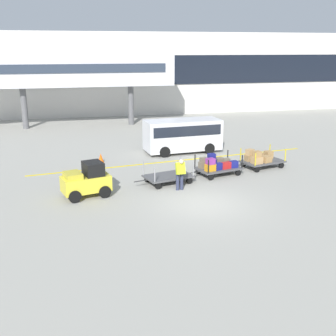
# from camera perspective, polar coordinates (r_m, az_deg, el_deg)

# --- Properties ---
(ground_plane) EXTENTS (120.00, 120.00, 0.00)m
(ground_plane) POSITION_cam_1_polar(r_m,az_deg,el_deg) (18.31, 4.74, -4.84)
(ground_plane) COLOR #9E9B91
(apron_lead_line) EXTENTS (17.24, 2.64, 0.01)m
(apron_lead_line) POSITION_cam_1_polar(r_m,az_deg,el_deg) (25.06, 1.30, 1.01)
(apron_lead_line) COLOR yellow
(apron_lead_line) RESTS_ON ground_plane
(terminal_building) EXTENTS (58.86, 2.51, 7.96)m
(terminal_building) POSITION_cam_1_polar(r_m,az_deg,el_deg) (42.65, -6.02, 12.60)
(terminal_building) COLOR silver
(terminal_building) RESTS_ON ground_plane
(jet_bridge) EXTENTS (18.18, 3.00, 5.99)m
(jet_bridge) POSITION_cam_1_polar(r_m,az_deg,el_deg) (36.32, -15.04, 12.60)
(jet_bridge) COLOR silver
(jet_bridge) RESTS_ON ground_plane
(baggage_tug) EXTENTS (2.31, 1.68, 1.58)m
(baggage_tug) POSITION_cam_1_polar(r_m,az_deg,el_deg) (19.21, -11.01, -1.70)
(baggage_tug) COLOR gold
(baggage_tug) RESTS_ON ground_plane
(baggage_cart_lead) EXTENTS (3.09, 1.94, 1.10)m
(baggage_cart_lead) POSITION_cam_1_polar(r_m,az_deg,el_deg) (20.83, 0.01, -1.16)
(baggage_cart_lead) COLOR #4C4C4F
(baggage_cart_lead) RESTS_ON ground_plane
(baggage_cart_middle) EXTENTS (3.09, 1.94, 1.11)m
(baggage_cart_middle) POSITION_cam_1_polar(r_m,az_deg,el_deg) (22.25, 6.66, 0.36)
(baggage_cart_middle) COLOR #4C4C4F
(baggage_cart_middle) RESTS_ON ground_plane
(baggage_cart_tail) EXTENTS (3.09, 1.94, 1.10)m
(baggage_cart_tail) POSITION_cam_1_polar(r_m,az_deg,el_deg) (24.00, 12.44, 1.23)
(baggage_cart_tail) COLOR #4C4C4F
(baggage_cart_tail) RESTS_ON ground_plane
(baggage_handler) EXTENTS (0.42, 0.45, 1.56)m
(baggage_handler) POSITION_cam_1_polar(r_m,az_deg,el_deg) (19.65, 1.67, -0.65)
(baggage_handler) COLOR #2D334C
(baggage_handler) RESTS_ON ground_plane
(shuttle_van) EXTENTS (4.95, 2.32, 2.10)m
(shuttle_van) POSITION_cam_1_polar(r_m,az_deg,el_deg) (26.86, 2.00, 4.73)
(shuttle_van) COLOR silver
(shuttle_van) RESTS_ON ground_plane
(safety_cone_near) EXTENTS (0.36, 0.36, 0.55)m
(safety_cone_near) POSITION_cam_1_polar(r_m,az_deg,el_deg) (24.90, -9.12, 1.35)
(safety_cone_near) COLOR #EA590F
(safety_cone_near) RESTS_ON ground_plane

